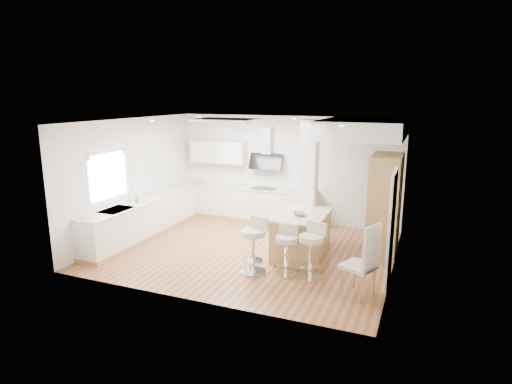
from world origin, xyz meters
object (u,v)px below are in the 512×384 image
at_px(peninsula, 301,235).
at_px(dining_chair, 365,259).
at_px(bar_stool_a, 254,242).
at_px(bar_stool_b, 287,247).
at_px(bar_stool_c, 312,247).

distance_m(peninsula, dining_chair, 2.11).
relative_size(bar_stool_a, bar_stool_b, 1.13).
relative_size(bar_stool_a, dining_chair, 0.84).
bearing_deg(bar_stool_c, bar_stool_b, -156.95).
height_order(peninsula, bar_stool_c, bar_stool_c).
bearing_deg(dining_chair, bar_stool_b, -173.34).
bearing_deg(peninsula, bar_stool_a, -116.90).
relative_size(bar_stool_c, dining_chair, 0.81).
height_order(bar_stool_a, bar_stool_b, bar_stool_a).
relative_size(peninsula, bar_stool_a, 1.41).
bearing_deg(bar_stool_b, bar_stool_c, -1.66).
xyz_separation_m(bar_stool_c, dining_chair, (1.02, -0.47, 0.10)).
bearing_deg(bar_stool_b, dining_chair, -21.47).
distance_m(bar_stool_a, bar_stool_b, 0.63).
distance_m(peninsula, bar_stool_c, 1.11).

